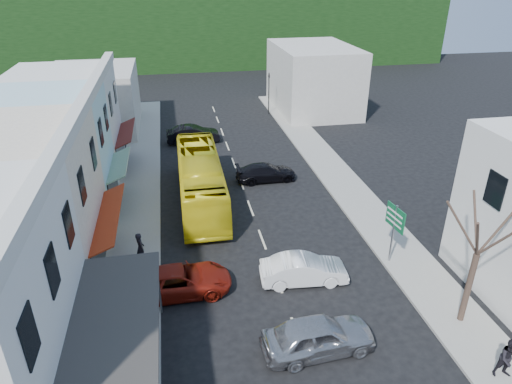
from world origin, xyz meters
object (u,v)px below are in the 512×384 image
car_silver (318,338)px  bus (200,181)px  car_white (304,270)px  direction_sign (393,235)px  street_tree (477,254)px  pedestrian_left (141,249)px  traffic_signal (269,94)px  pedestrian_right (509,360)px  car_red (180,281)px

car_silver → bus: bearing=10.0°
car_white → direction_sign: bearing=-77.4°
car_silver → car_white: size_ratio=1.00×
car_silver → street_tree: 7.65m
pedestrian_left → traffic_signal: size_ratio=0.38×
bus → direction_sign: bearing=-43.7°
pedestrian_right → traffic_signal: size_ratio=0.38×
car_red → street_tree: 13.71m
car_white → street_tree: 8.16m
car_red → traffic_signal: 31.18m
pedestrian_left → direction_sign: 13.61m
direction_sign → street_tree: 5.45m
bus → car_red: 9.93m
car_silver → car_red: same height
pedestrian_left → pedestrian_right: 17.84m
bus → car_silver: bearing=-75.3°
car_white → pedestrian_left: (-8.27, 3.09, 0.30)m
street_tree → bus: bearing=127.0°
car_white → street_tree: street_tree is taller
direction_sign → street_tree: size_ratio=0.48×
car_red → pedestrian_left: bearing=34.6°
car_silver → car_red: 7.49m
bus → direction_sign: (9.57, -9.30, 0.24)m
pedestrian_left → street_tree: size_ratio=0.23×
pedestrian_left → car_white: bearing=-131.0°
pedestrian_left → street_tree: 16.52m
car_red → pedestrian_left: size_ratio=2.71×
car_white → pedestrian_left: size_ratio=2.59×
bus → pedestrian_left: (-3.81, -6.95, -0.55)m
car_white → pedestrian_right: pedestrian_right is taller
pedestrian_left → pedestrian_right: size_ratio=1.00×
street_tree → traffic_signal: size_ratio=1.67×
bus → car_white: 11.01m
car_red → pedestrian_right: size_ratio=2.71×
car_red → pedestrian_right: pedestrian_right is taller
bus → traffic_signal: bearing=65.8°
car_white → car_red: 6.30m
street_tree → pedestrian_right: bearing=-93.2°
pedestrian_right → street_tree: street_tree is taller
pedestrian_left → traffic_signal: 29.39m
pedestrian_right → direction_sign: size_ratio=0.48×
car_silver → pedestrian_right: size_ratio=2.59×
car_white → street_tree: (6.29, -4.23, 3.03)m
direction_sign → traffic_signal: (-0.60, 28.79, 0.45)m
car_white → pedestrian_left: bearing=74.0°
direction_sign → car_silver: bearing=-144.3°
direction_sign → traffic_signal: traffic_signal is taller
car_silver → pedestrian_left: pedestrian_left is taller
car_red → street_tree: (12.58, -4.53, 3.03)m
car_white → traffic_signal: size_ratio=0.98×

